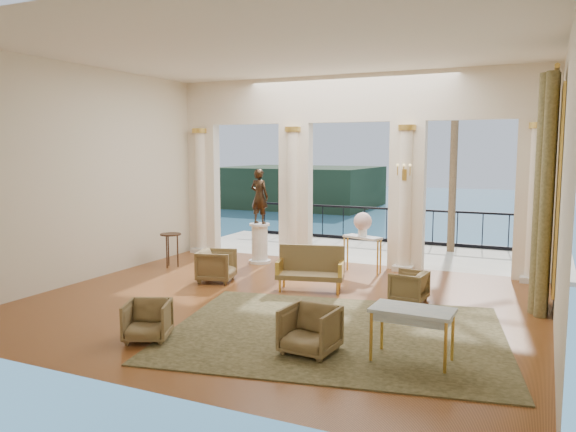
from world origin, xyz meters
The scene contains 23 objects.
floor centered at (0.00, 0.00, 0.00)m, with size 9.00×9.00×0.00m, color #4A270F.
room_walls centered at (0.00, -1.12, 2.88)m, with size 9.00×9.00×9.00m.
arcade centered at (0.00, 3.82, 2.58)m, with size 9.00×0.56×4.50m.
terrace centered at (0.00, 5.80, -0.05)m, with size 10.00×3.60×0.10m, color #A9A28B.
balustrade centered at (0.00, 7.40, 0.41)m, with size 9.00×0.06×1.03m.
palm_tree centered at (2.00, 6.60, 4.09)m, with size 2.00×2.00×4.50m.
headland centered at (-30.00, 70.00, -3.00)m, with size 22.00×18.00×6.00m, color black.
sea centered at (0.00, 60.00, -6.00)m, with size 160.00×160.00×0.00m, color #235A7E.
curtain centered at (4.28, 1.50, 2.02)m, with size 0.33×1.40×4.09m.
window_frame centered at (4.47, 1.50, 2.10)m, with size 0.04×1.60×3.40m, color gold.
wall_sconce centered at (1.40, 3.51, 2.23)m, with size 0.30×0.11×0.33m.
rug centered at (1.50, -1.17, 0.01)m, with size 4.96×3.85×0.02m, color #2D3018.
armchair_a centered at (-0.89, -2.60, 0.32)m, with size 0.62×0.58×0.64m, color #41361E.
armchair_b centered at (1.46, -2.10, 0.36)m, with size 0.69×0.65×0.72m, color #41361E.
armchair_c centered at (2.10, 1.08, 0.31)m, with size 0.60×0.56×0.62m, color #41361E.
armchair_d centered at (-1.93, 0.96, 0.37)m, with size 0.72×0.67×0.74m, color #41361E.
settee centered at (0.13, 1.15, 0.43)m, with size 1.41×0.87×0.87m.
game_table centered at (2.79, -1.82, 0.64)m, with size 1.07×0.60×0.72m.
pedestal centered at (-2.00, 3.04, 0.47)m, with size 0.53×0.53×0.98m.
statue centered at (-2.00, 3.04, 1.64)m, with size 0.48×0.32×1.32m, color #2F2014.
console_table centered at (0.60, 3.05, 0.69)m, with size 0.94×0.63×0.83m.
urn centered at (0.60, 3.05, 1.14)m, with size 0.40×0.40×0.54m.
side_table centered at (-3.68, 1.74, 0.68)m, with size 0.49×0.49×0.80m.
Camera 1 is at (4.29, -8.93, 2.78)m, focal length 35.00 mm.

